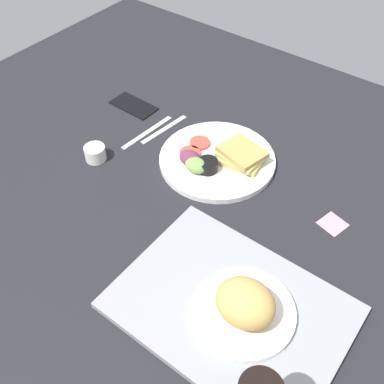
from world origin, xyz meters
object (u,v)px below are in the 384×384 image
Objects in this scene: espresso_cup at (95,153)px; plate_with_salad at (218,159)px; bread_plate_near at (245,306)px; cell_phone at (134,105)px; sticky_note at (333,224)px; knife at (147,132)px; serving_tray at (230,307)px; fork at (164,129)px.

plate_with_salad is at bearing -146.22° from espresso_cup.
cell_phone is at bearing -31.54° from bread_plate_near.
plate_with_salad reaches higher than sticky_note.
knife is at bearing -31.50° from bread_plate_near.
bread_plate_near is (-3.21, 0.43, 4.42)cm from serving_tray.
serving_tray is at bearing 148.63° from cell_phone.
serving_tray is 33.82cm from sticky_note.
espresso_cup reaches higher than sticky_note.
bread_plate_near reaches higher than espresso_cup.
fork is 15.09cm from cell_phone.
cell_phone is (8.09, -23.91, -1.60)cm from espresso_cup.
cell_phone is (62.12, -39.66, -0.40)cm from serving_tray.
sticky_note is at bearing 175.77° from cell_phone.
plate_with_salad is at bearing -51.83° from serving_tray.
serving_tray is at bearing 163.74° from espresso_cup.
bread_plate_near reaches higher than cell_phone.
cell_phone is (14.74, -3.24, 0.15)cm from fork.
bread_plate_near reaches higher than plate_with_salad.
espresso_cup is (27.29, 18.26, 0.38)cm from plate_with_salad.
fork is at bearing -107.84° from espresso_cup.
serving_tray is 8.04× the size of sticky_note.
cell_phone reaches higher than knife.
sticky_note is (-60.70, -17.39, -1.94)cm from espresso_cup.
serving_tray is 3.13× the size of cell_phone.
bread_plate_near is 1.07× the size of knife.
bread_plate_near is 3.63× the size of espresso_cup.
bread_plate_near is 34.14cm from sticky_note.
serving_tray reaches higher than sticky_note.
bread_plate_near reaches higher than sticky_note.
bread_plate_near is at bearing 164.21° from espresso_cup.
espresso_cup is 0.39× the size of cell_phone.
knife is at bearing 3.86° from plate_with_salad.
fork is at bearing -6.64° from plate_with_salad.
plate_with_salad is 35.85cm from cell_phone.
sticky_note is at bearing -95.88° from bread_plate_near.
sticky_note is (-57.05, -0.73, -0.19)cm from knife.
sticky_note is at bearing -101.37° from serving_tray.
serving_tray is 59.77cm from fork.
sticky_note is (-33.41, 0.87, -1.56)cm from plate_with_salad.
serving_tray is 8.04× the size of espresso_cup.
fork is at bearing 168.77° from cell_phone.
plate_with_salad is (26.74, -34.01, 0.82)cm from serving_tray.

